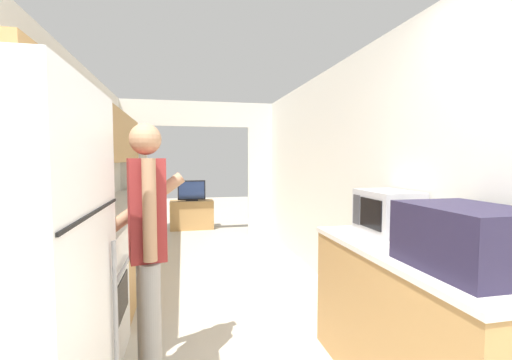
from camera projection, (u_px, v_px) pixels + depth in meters
name	position (u px, v px, depth m)	size (l,w,h in m)	color
wall_left	(70.00, 158.00, 3.14)	(0.38, 7.86, 2.50)	silver
wall_right	(363.00, 181.00, 3.27)	(0.06, 7.86, 2.50)	silver
wall_far_with_doorway	(199.00, 159.00, 6.25)	(3.12, 0.06, 2.50)	silver
counter_left	(119.00, 242.00, 4.12)	(0.62, 4.38, 0.92)	#B2844C
counter_right	(413.00, 325.00, 2.07)	(0.62, 1.57, 0.92)	#B2844C
range_oven	(74.00, 302.00, 2.39)	(0.66, 0.77, 1.06)	white
person	(148.00, 249.00, 2.12)	(0.54, 0.43, 1.68)	#9E9E9E
suitcase	(466.00, 238.00, 1.67)	(0.45, 0.62, 0.32)	#231E38
microwave	(387.00, 212.00, 2.52)	(0.33, 0.46, 0.31)	#B7B7BC
tv_cabinet	(192.00, 215.00, 7.13)	(0.88, 0.42, 0.60)	#B2844C
television	(192.00, 191.00, 7.06)	(0.56, 0.16, 0.42)	black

